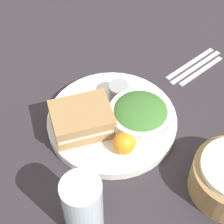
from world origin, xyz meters
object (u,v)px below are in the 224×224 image
dressing_cup (119,92)px  fork (190,63)px  plate (112,121)px  salad_bowl (140,115)px  drink_glass (83,207)px  spoon (201,71)px  sandwich (82,120)px  knife (196,67)px

dressing_cup → fork: bearing=-166.1°
plate → salad_bowl: (-0.05, 0.04, 0.04)m
salad_bowl → fork: 0.26m
drink_glass → dressing_cup: bearing=-124.6°
spoon → drink_glass: bearing=-164.8°
sandwich → dressing_cup: size_ratio=2.93×
spoon → sandwich: bearing=173.6°
salad_bowl → fork: salad_bowl is taller
drink_glass → fork: size_ratio=0.82×
fork → knife: 0.02m
sandwich → salad_bowl: size_ratio=1.00×
plate → knife: size_ratio=1.59×
salad_bowl → knife: bearing=-150.0°
fork → spoon: same height
knife → spoon: (-0.01, 0.02, 0.00)m
knife → spoon: size_ratio=1.17×
plate → sandwich: bearing=0.7°
dressing_cup → drink_glass: size_ratio=0.33×
plate → spoon: 0.28m
dressing_cup → drink_glass: (0.17, 0.25, 0.03)m
sandwich → spoon: size_ratio=0.87×
knife → spoon: same height
sandwich → dressing_cup: 0.12m
salad_bowl → spoon: salad_bowl is taller
plate → spoon: bearing=-165.4°
knife → spoon: bearing=-90.0°
salad_bowl → fork: (-0.21, -0.14, -0.05)m
plate → salad_bowl: 0.07m
sandwich → spoon: (-0.34, -0.07, -0.05)m
plate → fork: plate is taller
fork → spoon: (-0.01, 0.03, 0.00)m
plate → spoon: plate is taller
plate → dressing_cup: bearing=-126.5°
sandwich → drink_glass: 0.21m
plate → fork: bearing=-158.0°
dressing_cup → fork: (-0.22, -0.06, -0.04)m
sandwich → knife: bearing=-165.1°
dressing_cup → fork: dressing_cup is taller
plate → fork: size_ratio=1.67×
plate → dressing_cup: size_ratio=6.27×
plate → drink_glass: (0.13, 0.20, 0.06)m
sandwich → spoon: 0.35m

